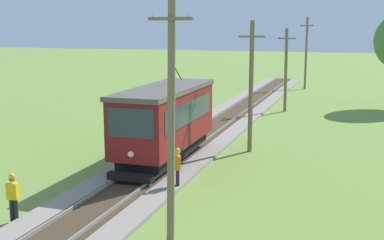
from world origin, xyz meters
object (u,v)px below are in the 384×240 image
object	(u,v)px
utility_pole_distant	(306,52)
second_worker	(178,167)
utility_pole_far	(286,69)
track_worker	(13,196)
utility_pole_mid	(251,85)
utility_pole_near_tram	(171,115)
red_tram	(165,120)

from	to	relation	value
utility_pole_distant	second_worker	xyz separation A→B (m)	(-1.52, -36.75, -2.92)
utility_pole_far	track_worker	distance (m)	27.01
second_worker	utility_pole_mid	bearing A→B (deg)	60.39
utility_pole_near_tram	second_worker	size ratio (longest dim) A/B	4.42
red_tram	utility_pole_distant	world-z (taller)	utility_pole_distant
utility_pole_far	second_worker	distance (m)	21.27
utility_pole_mid	second_worker	bearing A→B (deg)	-101.48
utility_pole_far	track_worker	xyz separation A→B (m)	(-5.68, -26.30, -2.38)
utility_pole_mid	utility_pole_far	distance (m)	13.61
utility_pole_far	utility_pole_near_tram	bearing A→B (deg)	-90.00
utility_pole_near_tram	utility_pole_distant	world-z (taller)	utility_pole_near_tram
track_worker	utility_pole_distant	bearing A→B (deg)	-14.92
utility_pole_mid	utility_pole_far	xyz separation A→B (m)	(0.00, 13.60, -0.24)
utility_pole_far	utility_pole_distant	distance (m)	15.68
utility_pole_mid	utility_pole_distant	world-z (taller)	utility_pole_distant
track_worker	red_tram	bearing A→B (deg)	-21.33
utility_pole_far	second_worker	size ratio (longest dim) A/B	3.66
utility_pole_distant	track_worker	distance (m)	42.46
red_tram	utility_pole_near_tram	distance (m)	9.34
track_worker	utility_pole_mid	bearing A→B (deg)	-31.30
utility_pole_mid	utility_pole_far	bearing A→B (deg)	90.00
red_tram	utility_pole_distant	xyz separation A→B (m)	(3.44, 33.10, 1.71)
second_worker	red_tram	bearing A→B (deg)	99.65
utility_pole_near_tram	utility_pole_distant	bearing A→B (deg)	90.00
red_tram	utility_pole_near_tram	bearing A→B (deg)	-67.89
red_tram	track_worker	xyz separation A→B (m)	(-2.23, -8.88, -1.21)
utility_pole_far	second_worker	xyz separation A→B (m)	(-1.52, -21.08, -2.38)
utility_pole_mid	track_worker	xyz separation A→B (m)	(-5.68, -12.69, -2.62)
track_worker	second_worker	world-z (taller)	same
red_tram	utility_pole_mid	world-z (taller)	utility_pole_mid
red_tram	utility_pole_mid	distance (m)	5.33
red_tram	utility_pole_distant	bearing A→B (deg)	84.06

